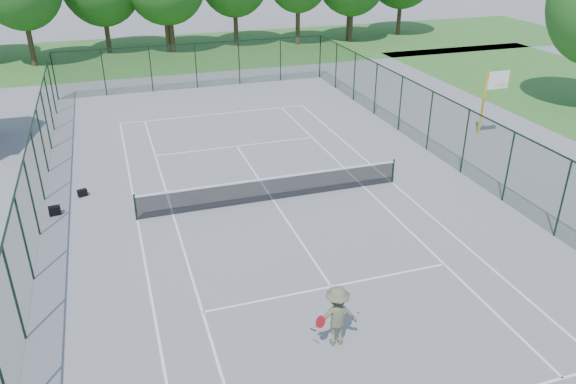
% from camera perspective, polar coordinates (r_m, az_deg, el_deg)
% --- Properties ---
extents(ground, '(140.00, 140.00, 0.00)m').
position_cam_1_polar(ground, '(23.25, -1.54, -0.82)').
color(ground, gray).
rests_on(ground, ground).
extents(grass_far, '(80.00, 16.00, 0.01)m').
position_cam_1_polar(grass_far, '(51.32, -11.55, 13.77)').
color(grass_far, '#427C2F').
rests_on(grass_far, ground).
extents(court_lines, '(11.05, 23.85, 0.01)m').
position_cam_1_polar(court_lines, '(23.25, -1.54, -0.81)').
color(court_lines, white).
rests_on(court_lines, ground).
extents(tennis_net, '(11.08, 0.08, 1.10)m').
position_cam_1_polar(tennis_net, '(23.00, -1.55, 0.46)').
color(tennis_net, black).
rests_on(tennis_net, ground).
extents(fence_enclosure, '(18.05, 36.05, 3.02)m').
position_cam_1_polar(fence_enclosure, '(22.59, -1.58, 2.71)').
color(fence_enclosure, '#18351E').
rests_on(fence_enclosure, ground).
extents(basketball_goal, '(1.20, 1.43, 3.65)m').
position_cam_1_polar(basketball_goal, '(31.00, 19.96, 9.69)').
color(basketball_goal, gold).
rests_on(basketball_goal, ground).
extents(sports_bag_a, '(0.48, 0.32, 0.36)m').
position_cam_1_polar(sports_bag_a, '(23.86, -22.62, -1.76)').
color(sports_bag_a, black).
rests_on(sports_bag_a, ground).
extents(sports_bag_b, '(0.43, 0.34, 0.29)m').
position_cam_1_polar(sports_bag_b, '(25.04, -20.16, -0.08)').
color(sports_bag_b, black).
rests_on(sports_bag_b, ground).
extents(tennis_player, '(1.66, 0.84, 1.79)m').
position_cam_1_polar(tennis_player, '(15.50, 4.98, -12.42)').
color(tennis_player, '#606444').
rests_on(tennis_player, ground).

